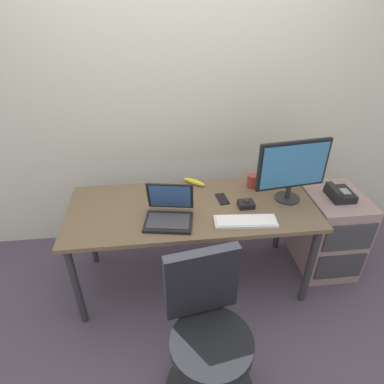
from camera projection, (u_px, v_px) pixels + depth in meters
The scene contains 13 objects.
ground_plane at pixel (192, 278), 2.68m from camera, with size 8.00×8.00×0.00m, color #4B4255.
back_wall at pixel (182, 83), 2.54m from camera, with size 6.00×0.10×2.80m, color beige.
desk at pixel (192, 214), 2.34m from camera, with size 1.74×0.72×0.72m.
file_cabinet at pixel (328, 231), 2.66m from camera, with size 0.42×0.53×0.69m.
desk_phone at pixel (339, 194), 2.45m from camera, with size 0.17×0.20×0.09m.
office_chair at pixel (209, 339), 1.77m from camera, with size 0.52×0.52×0.93m.
monitor_main at pixel (293, 168), 2.24m from camera, with size 0.52×0.18×0.46m.
keyboard at pixel (246, 221), 2.13m from camera, with size 0.42×0.17×0.03m.
laptop at pixel (169, 212), 2.15m from camera, with size 0.35×0.33×0.23m.
trackball_mouse at pixel (246, 204), 2.28m from camera, with size 0.11×0.09×0.07m.
coffee_mug at pixel (253, 181), 2.50m from camera, with size 0.09×0.08×0.10m.
cell_phone at pixel (222, 199), 2.37m from camera, with size 0.07×0.14×0.01m, color black.
banana at pixel (194, 182), 2.55m from camera, with size 0.19×0.04×0.04m, color yellow.
Camera 1 is at (-0.22, -1.88, 2.04)m, focal length 30.46 mm.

